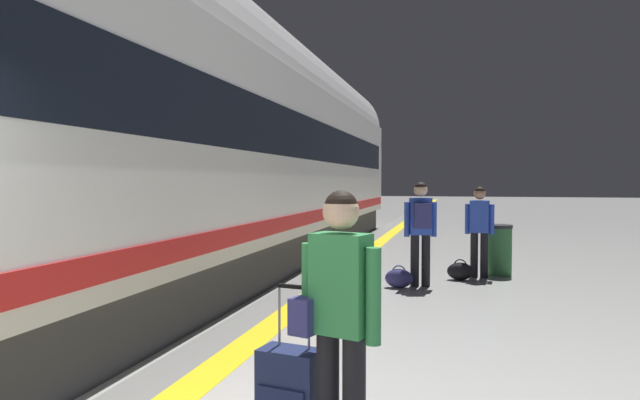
{
  "coord_description": "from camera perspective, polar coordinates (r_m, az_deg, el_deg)",
  "views": [
    {
      "loc": [
        1.36,
        -1.61,
        1.7
      ],
      "look_at": [
        -0.73,
        6.62,
        1.4
      ],
      "focal_mm": 30.96,
      "sensor_mm": 36.0,
      "label": 1
    }
  ],
  "objects": [
    {
      "name": "traveller_foreground",
      "position": [
        3.26,
        1.91,
        -11.27
      ],
      "size": [
        0.54,
        0.32,
        1.64
      ],
      "color": "black",
      "rests_on": "ground"
    },
    {
      "name": "tactile_edge_band",
      "position": [
        11.99,
        2.33,
        -6.14
      ],
      "size": [
        0.6,
        80.0,
        0.01
      ],
      "primitive_type": "cube",
      "color": "slate",
      "rests_on": "ground"
    },
    {
      "name": "waste_bin",
      "position": [
        10.47,
        18.03,
        -4.91
      ],
      "size": [
        0.46,
        0.46,
        0.91
      ],
      "color": "#2D6638",
      "rests_on": "ground"
    },
    {
      "name": "safety_line_strip",
      "position": [
        11.93,
        3.85,
        -6.18
      ],
      "size": [
        0.36,
        80.0,
        0.01
      ],
      "primitive_type": "cube",
      "color": "yellow",
      "rests_on": "ground"
    },
    {
      "name": "duffel_bag_near",
      "position": [
        8.92,
        8.15,
        -8.0
      ],
      "size": [
        0.44,
        0.26,
        0.36
      ],
      "color": "navy",
      "rests_on": "ground"
    },
    {
      "name": "passenger_mid",
      "position": [
        10.06,
        16.15,
        -2.49
      ],
      "size": [
        0.5,
        0.23,
        1.6
      ],
      "color": "black",
      "rests_on": "ground"
    },
    {
      "name": "passenger_near",
      "position": [
        8.98,
        10.37,
        -2.52
      ],
      "size": [
        0.51,
        0.38,
        1.68
      ],
      "color": "black",
      "rests_on": "ground"
    },
    {
      "name": "duffel_bag_mid",
      "position": [
        9.81,
        14.29,
        -7.14
      ],
      "size": [
        0.44,
        0.26,
        0.36
      ],
      "color": "black",
      "rests_on": "ground"
    },
    {
      "name": "rolling_suitcase_foreground",
      "position": [
        3.63,
        -3.15,
        -19.65
      ],
      "size": [
        0.41,
        0.3,
        1.05
      ],
      "color": "#19234C",
      "rests_on": "ground"
    },
    {
      "name": "high_speed_train",
      "position": [
        8.59,
        -15.36,
        7.27
      ],
      "size": [
        2.94,
        26.63,
        4.97
      ],
      "color": "#38383D",
      "rests_on": "ground"
    }
  ]
}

